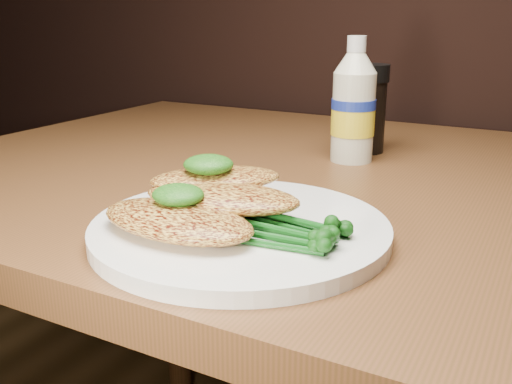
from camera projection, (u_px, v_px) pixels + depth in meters
The scene contains 9 objects.
plate at pixel (240, 229), 0.54m from camera, with size 0.28×0.28×0.01m, color white.
chicken_front at pixel (177, 220), 0.50m from camera, with size 0.15×0.08×0.02m, color gold.
chicken_mid at pixel (222, 197), 0.54m from camera, with size 0.15×0.08×0.02m, color gold.
chicken_back at pixel (216, 179), 0.58m from camera, with size 0.13×0.07×0.02m, color gold.
pesto_front at pixel (178, 195), 0.51m from camera, with size 0.05×0.04×0.02m, color #08370A.
pesto_back at pixel (208, 164), 0.57m from camera, with size 0.05×0.05×0.02m, color #08370A.
broccolini_bundle at pixel (284, 225), 0.50m from camera, with size 0.14×0.11×0.02m, color #114D15, non-canonical shape.
mayo_bottle at pixel (354, 100), 0.79m from camera, with size 0.06×0.06×0.17m, color beige, non-canonical shape.
pepper_grinder at pixel (369, 109), 0.85m from camera, with size 0.05×0.05×0.13m, color black, non-canonical shape.
Camera 1 is at (0.24, 0.36, 0.95)m, focal length 40.34 mm.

